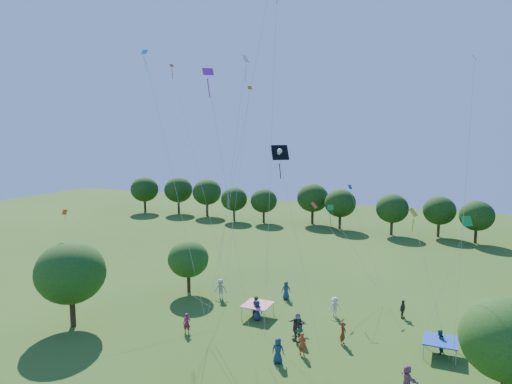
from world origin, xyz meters
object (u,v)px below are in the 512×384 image
at_px(near_tree_east, 508,339).
at_px(red_high_kite, 263,28).
at_px(near_tree_north, 188,259).
at_px(tent_blue, 440,341).
at_px(pirate_kite, 280,155).
at_px(tent_red_stripe, 258,305).
at_px(near_tree_west, 71,273).

bearing_deg(near_tree_east, red_high_kite, 176.02).
distance_m(near_tree_north, tent_blue, 22.57).
height_order(tent_blue, pirate_kite, pirate_kite).
bearing_deg(near_tree_north, red_high_kite, -34.73).
xyz_separation_m(near_tree_north, near_tree_east, (25.57, -8.42, 0.63)).
height_order(near_tree_north, red_high_kite, red_high_kite).
xyz_separation_m(tent_blue, pirate_kite, (-11.47, -0.56, 12.36)).
distance_m(tent_red_stripe, red_high_kite, 21.38).
bearing_deg(tent_red_stripe, tent_blue, -4.02).
height_order(near_tree_west, near_tree_north, near_tree_west).
distance_m(near_tree_west, near_tree_north, 10.98).
bearing_deg(near_tree_north, near_tree_east, -18.23).
bearing_deg(pirate_kite, tent_red_stripe, 148.31).
bearing_deg(tent_red_stripe, near_tree_west, -149.07).
relative_size(near_tree_west, near_tree_north, 1.34).
xyz_separation_m(near_tree_north, tent_blue, (22.17, -3.57, -2.24)).
relative_size(near_tree_north, red_high_kite, 0.19).
xyz_separation_m(tent_red_stripe, pirate_kite, (2.49, -1.54, 12.36)).
bearing_deg(near_tree_north, pirate_kite, -21.08).
height_order(near_tree_west, tent_blue, near_tree_west).
bearing_deg(pirate_kite, near_tree_east, -16.12).
bearing_deg(tent_blue, red_high_kite, -161.66).
height_order(near_tree_north, tent_red_stripe, near_tree_north).
xyz_separation_m(near_tree_west, tent_blue, (26.43, 6.50, -3.29)).
xyz_separation_m(near_tree_east, tent_blue, (-3.40, 4.86, -2.87)).
xyz_separation_m(near_tree_north, red_high_kite, (10.65, -7.38, 18.44)).
distance_m(tent_red_stripe, tent_blue, 13.99).
bearing_deg(red_high_kite, near_tree_east, -3.98).
relative_size(tent_blue, pirate_kite, 0.17).
height_order(near_tree_north, near_tree_east, near_tree_east).
relative_size(near_tree_west, red_high_kite, 0.26).
relative_size(near_tree_north, tent_blue, 2.28).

